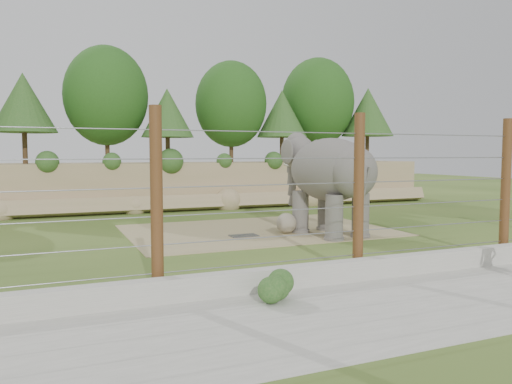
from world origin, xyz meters
name	(u,v)px	position (x,y,z in m)	size (l,w,h in m)	color
ground	(279,244)	(0.00, 0.00, 0.00)	(90.00, 90.00, 0.00)	#405D20
back_embankment	(192,137)	(0.59, 12.68, 3.97)	(30.00, 5.52, 8.77)	tan
dirt_patch	(258,230)	(0.50, 3.00, 0.01)	(10.00, 7.00, 0.02)	tan
drain_grate	(244,236)	(-0.53, 1.88, 0.04)	(1.00, 0.60, 0.03)	#262628
elephant	(330,185)	(2.50, 0.95, 1.87)	(1.98, 4.63, 3.75)	slate
stone_ball	(286,223)	(1.17, 1.84, 0.40)	(0.76, 0.76, 0.76)	gray
retaining_wall	(370,269)	(0.00, -5.00, 0.25)	(26.00, 0.35, 0.50)	#ACAB9F
walkway	(428,301)	(0.00, -7.00, 0.01)	(26.00, 4.00, 0.01)	#ACAB9F
barrier_fence	(359,195)	(0.00, -4.50, 2.00)	(20.26, 0.26, 4.00)	#563219
walkway_shrub	(273,286)	(-2.92, -5.80, 0.33)	(0.65, 0.65, 0.65)	#24551E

